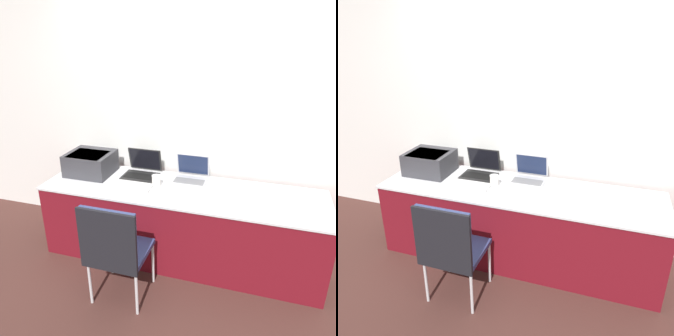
% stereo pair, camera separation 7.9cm
% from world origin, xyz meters
% --- Properties ---
extents(ground_plane, '(14.00, 14.00, 0.00)m').
position_xyz_m(ground_plane, '(0.00, 0.00, 0.00)').
color(ground_plane, '#472823').
extents(wall_back, '(8.00, 0.05, 2.60)m').
position_xyz_m(wall_back, '(0.00, 0.82, 1.30)').
color(wall_back, silver).
rests_on(wall_back, ground_plane).
extents(table, '(2.58, 0.73, 0.72)m').
position_xyz_m(table, '(0.00, 0.36, 0.36)').
color(table, maroon).
rests_on(table, ground_plane).
extents(printer, '(0.44, 0.39, 0.22)m').
position_xyz_m(printer, '(-0.97, 0.45, 0.84)').
color(printer, '#333338').
rests_on(printer, table).
extents(laptop_left, '(0.34, 0.31, 0.25)m').
position_xyz_m(laptop_left, '(-0.46, 0.55, 0.78)').
color(laptop_left, black).
rests_on(laptop_left, table).
extents(laptop_right, '(0.33, 0.29, 0.24)m').
position_xyz_m(laptop_right, '(0.04, 0.57, 0.77)').
color(laptop_right, '#B7B7BC').
rests_on(laptop_right, table).
extents(external_keyboard, '(0.39, 0.17, 0.02)m').
position_xyz_m(external_keyboard, '(-0.46, 0.27, 0.73)').
color(external_keyboard, silver).
rests_on(external_keyboard, table).
extents(coffee_cup, '(0.08, 0.08, 0.11)m').
position_xyz_m(coffee_cup, '(-0.24, 0.35, 0.78)').
color(coffee_cup, white).
rests_on(coffee_cup, table).
extents(chair, '(0.46, 0.44, 0.90)m').
position_xyz_m(chair, '(-0.33, -0.40, 0.55)').
color(chair, navy).
rests_on(chair, ground_plane).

